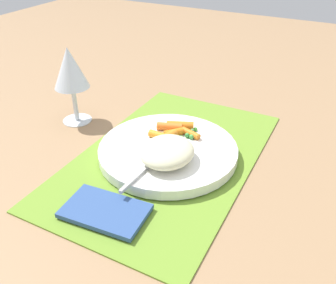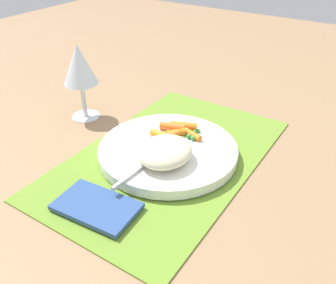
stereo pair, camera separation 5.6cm
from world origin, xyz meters
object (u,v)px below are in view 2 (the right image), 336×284
plate (168,151)px  fork (155,155)px  rice_mound (165,152)px  carrot_portion (175,131)px  napkin (97,206)px  wine_glass (79,67)px

plate → fork: bearing=177.0°
rice_mound → carrot_portion: bearing=20.0°
plate → carrot_portion: bearing=14.6°
plate → napkin: 0.19m
wine_glass → napkin: bearing=-133.2°
plate → napkin: plate is taller
plate → fork: 0.04m
fork → plate: bearing=-3.0°
rice_mound → wine_glass: (0.08, 0.27, 0.08)m
fork → wine_glass: size_ratio=1.14×
rice_mound → fork: (0.00, 0.02, -0.02)m
plate → rice_mound: (-0.04, -0.02, 0.03)m
plate → wine_glass: wine_glass is taller
plate → napkin: size_ratio=2.04×
rice_mound → fork: 0.03m
napkin → carrot_portion: bearing=-0.3°
wine_glass → napkin: 0.34m
fork → wine_glass: 0.27m
plate → napkin: (-0.19, 0.01, -0.01)m
wine_glass → fork: bearing=-107.0°
carrot_portion → napkin: 0.23m
rice_mound → napkin: size_ratio=0.81×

